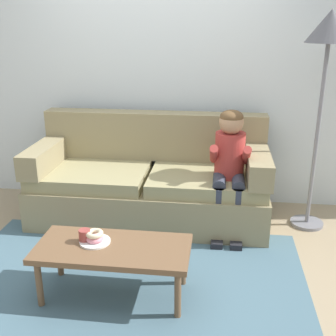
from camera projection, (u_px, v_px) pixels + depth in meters
ground at (134, 263)px, 3.33m from camera, size 10.00×10.00×0.00m
wall_back at (159, 64)px, 4.17m from camera, size 8.00×0.10×2.80m
area_rug at (127, 281)px, 3.09m from camera, size 2.61×1.68×0.01m
couch at (150, 183)px, 4.01m from camera, size 2.17×0.90×0.97m
coffee_table at (113, 252)px, 2.83m from camera, size 1.04×0.48×0.39m
person_child at (230, 161)px, 3.62m from camera, size 0.34×0.58×1.10m
plate at (95, 242)px, 2.86m from camera, size 0.21×0.21×0.01m
donut at (95, 238)px, 2.85m from camera, size 0.16×0.16×0.04m
donut_second at (95, 234)px, 2.84m from camera, size 0.16×0.16×0.04m
mug at (85, 236)px, 2.86m from camera, size 0.08×0.08×0.09m
toy_controller at (61, 251)px, 3.45m from camera, size 0.23×0.09×0.05m
floor_lamp at (328, 46)px, 3.42m from camera, size 0.39×0.39×1.90m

